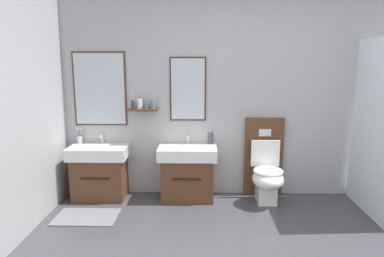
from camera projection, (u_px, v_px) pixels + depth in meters
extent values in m
cube|color=#A8A8AA|center=(247.00, 90.00, 4.33)|extent=(4.82, 0.12, 2.69)
cube|color=#4C301E|center=(100.00, 89.00, 4.30)|extent=(0.66, 0.02, 0.92)
cube|color=silver|center=(100.00, 89.00, 4.29)|extent=(0.62, 0.01, 0.88)
cube|color=#4C301E|center=(188.00, 89.00, 4.28)|extent=(0.45, 0.02, 0.79)
cube|color=silver|center=(188.00, 89.00, 4.27)|extent=(0.41, 0.01, 0.75)
cube|color=#56331E|center=(143.00, 110.00, 4.26)|extent=(0.36, 0.14, 0.02)
cylinder|color=#333338|center=(133.00, 105.00, 4.24)|extent=(0.05, 0.05, 0.10)
cylinder|color=white|center=(140.00, 104.00, 4.26)|extent=(0.07, 0.07, 0.11)
cylinder|color=slate|center=(147.00, 105.00, 4.25)|extent=(0.06, 0.06, 0.10)
cylinder|color=slate|center=(153.00, 104.00, 4.23)|extent=(0.05, 0.05, 0.11)
cube|color=slate|center=(87.00, 217.00, 3.82)|extent=(0.68, 0.44, 0.01)
cube|color=#56331E|center=(100.00, 178.00, 4.33)|extent=(0.63, 0.42, 0.52)
cube|color=black|center=(95.00, 179.00, 4.11)|extent=(0.35, 0.01, 0.02)
cube|color=white|center=(99.00, 152.00, 4.27)|extent=(0.71, 0.45, 0.14)
cube|color=silver|center=(98.00, 148.00, 4.23)|extent=(0.44, 0.25, 0.03)
cylinder|color=silver|center=(102.00, 139.00, 4.42)|extent=(0.03, 0.03, 0.11)
cylinder|color=silver|center=(101.00, 136.00, 4.36)|extent=(0.02, 0.11, 0.02)
cube|color=#56331E|center=(188.00, 178.00, 4.31)|extent=(0.63, 0.42, 0.52)
cube|color=black|center=(187.00, 179.00, 4.08)|extent=(0.35, 0.01, 0.02)
cube|color=white|center=(188.00, 152.00, 4.24)|extent=(0.71, 0.45, 0.14)
cube|color=silver|center=(187.00, 148.00, 4.20)|extent=(0.44, 0.25, 0.03)
cylinder|color=silver|center=(188.00, 139.00, 4.39)|extent=(0.03, 0.03, 0.11)
cylinder|color=silver|center=(188.00, 136.00, 4.33)|extent=(0.02, 0.11, 0.02)
cube|color=#56331E|center=(263.00, 156.00, 4.41)|extent=(0.48, 0.10, 1.00)
cube|color=silver|center=(265.00, 133.00, 4.30)|extent=(0.15, 0.01, 0.09)
cube|color=white|center=(266.00, 188.00, 4.21)|extent=(0.22, 0.30, 0.34)
ellipsoid|color=white|center=(268.00, 179.00, 4.11)|extent=(0.37, 0.46, 0.24)
torus|color=white|center=(268.00, 171.00, 4.09)|extent=(0.35, 0.35, 0.04)
cube|color=white|center=(265.00, 153.00, 4.27)|extent=(0.35, 0.03, 0.33)
cylinder|color=silver|center=(80.00, 140.00, 4.40)|extent=(0.07, 0.07, 0.09)
cylinder|color=yellow|center=(81.00, 135.00, 4.38)|extent=(0.02, 0.01, 0.17)
cube|color=white|center=(81.00, 129.00, 4.37)|extent=(0.01, 0.02, 0.03)
cylinder|color=purple|center=(79.00, 135.00, 4.38)|extent=(0.02, 0.03, 0.17)
cube|color=white|center=(78.00, 129.00, 4.36)|extent=(0.01, 0.02, 0.03)
cylinder|color=#4C4C51|center=(211.00, 138.00, 4.37)|extent=(0.06, 0.06, 0.14)
cylinder|color=silver|center=(211.00, 131.00, 4.35)|extent=(0.02, 0.02, 0.04)
cube|color=silver|center=(373.00, 126.00, 3.77)|extent=(0.02, 0.98, 1.90)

